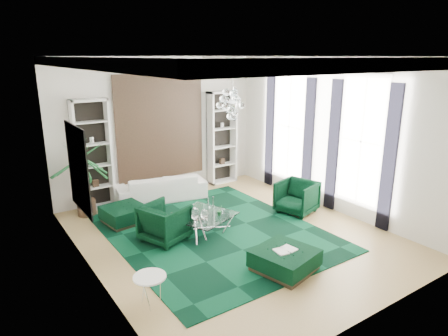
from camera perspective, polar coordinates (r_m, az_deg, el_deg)
floor at (r=8.92m, az=1.21°, el=-9.57°), size 6.00×7.00×0.02m
ceiling at (r=8.06m, az=1.38°, el=15.77°), size 6.00×7.00×0.02m
wall_back at (r=11.27m, az=-9.16°, el=5.83°), size 6.00×0.02×3.80m
wall_front at (r=5.91m, az=21.49°, el=-4.26°), size 6.00×0.02×3.80m
wall_left at (r=7.04m, az=-19.11°, el=-0.88°), size 0.02×7.00×3.80m
wall_right at (r=10.29m, az=15.12°, el=4.54°), size 0.02×7.00×3.80m
crown_molding at (r=8.06m, az=1.37°, el=14.99°), size 6.00×7.00×0.18m
ceiling_medallion at (r=8.31m, az=0.13°, el=15.50°), size 0.90×0.90×0.05m
tapestry at (r=11.23m, az=-9.05°, el=5.80°), size 2.50×0.06×2.80m
shelving_left at (r=10.52m, az=-18.21°, el=1.74°), size 0.90×0.38×2.80m
shelving_right at (r=12.14m, az=-0.29°, el=4.34°), size 0.90×0.38×2.80m
painting at (r=7.62m, az=-20.01°, el=-0.11°), size 0.04×1.30×1.60m
window_near at (r=9.73m, az=19.03°, el=3.59°), size 0.03×1.10×2.90m
curtain_near_a at (r=9.32m, az=22.56°, el=1.15°), size 0.07×0.30×3.25m
curtain_near_b at (r=10.22m, az=15.32°, el=3.02°), size 0.07×0.30×3.25m
window_far at (r=11.29m, az=9.31°, el=5.85°), size 0.03×1.10×2.90m
curtain_far_a at (r=10.77m, az=11.95°, el=3.88°), size 0.07×0.30×3.25m
curtain_far_b at (r=11.88m, az=6.55°, el=5.22°), size 0.07×0.30×3.25m
rug at (r=9.01m, az=-1.33°, el=-9.16°), size 4.20×5.00×0.02m
sofa at (r=11.01m, az=-9.01°, el=-2.73°), size 2.52×1.35×0.70m
armchair_left at (r=8.61m, az=-8.41°, el=-7.70°), size 1.15×1.13×0.81m
armchair_right at (r=10.13m, az=10.34°, el=-4.11°), size 1.10×1.08×0.81m
coffee_table at (r=8.98m, az=-3.10°, el=-7.91°), size 1.55×1.55×0.41m
ottoman_side at (r=9.74m, az=-14.04°, el=-6.48°), size 1.01×1.01×0.40m
ottoman_front at (r=7.57m, az=8.66°, el=-12.92°), size 1.20×1.20×0.40m
book at (r=7.47m, az=8.73°, el=-11.47°), size 0.42×0.28×0.03m
side_table at (r=6.66m, az=-10.47°, el=-16.88°), size 0.64×0.64×0.50m
palm at (r=10.15m, az=-19.52°, el=-0.05°), size 1.95×1.95×2.40m
chandelier at (r=8.32m, az=1.20°, el=9.15°), size 1.06×1.06×0.72m
table_plant at (r=8.81m, az=-0.61°, el=-6.08°), size 0.15×0.13×0.24m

